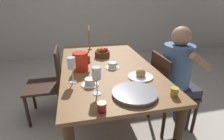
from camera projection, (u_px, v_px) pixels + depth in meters
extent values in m
plane|color=beige|center=(107.00, 123.00, 2.13)|extent=(20.00, 20.00, 0.00)
cube|color=beige|center=(84.00, 2.00, 4.08)|extent=(10.00, 0.06, 2.60)
cube|color=brown|center=(107.00, 67.00, 1.84)|extent=(0.92, 1.68, 0.03)
cylinder|color=#472D19|center=(71.00, 73.00, 2.61)|extent=(0.07, 0.07, 0.73)
cylinder|color=#472D19|center=(122.00, 69.00, 2.77)|extent=(0.07, 0.07, 0.73)
cylinder|color=#331E14|center=(176.00, 99.00, 2.25)|extent=(0.04, 0.04, 0.41)
cylinder|color=#331E14|center=(195.00, 117.00, 1.91)|extent=(0.04, 0.04, 0.41)
cylinder|color=#331E14|center=(149.00, 103.00, 2.17)|extent=(0.04, 0.04, 0.41)
cylinder|color=#331E14|center=(164.00, 122.00, 1.84)|extent=(0.04, 0.04, 0.41)
cube|color=#331E14|center=(173.00, 93.00, 1.96)|extent=(0.42, 0.42, 0.03)
cube|color=#331E14|center=(159.00, 76.00, 1.83)|extent=(0.03, 0.39, 0.44)
cylinder|color=#331E14|center=(27.00, 112.00, 2.00)|extent=(0.04, 0.04, 0.41)
cylinder|color=#331E14|center=(33.00, 96.00, 2.33)|extent=(0.04, 0.04, 0.41)
cylinder|color=#331E14|center=(61.00, 108.00, 2.07)|extent=(0.04, 0.04, 0.41)
cylinder|color=#331E14|center=(62.00, 93.00, 2.40)|extent=(0.04, 0.04, 0.41)
cube|color=#331E14|center=(44.00, 86.00, 2.11)|extent=(0.42, 0.42, 0.03)
cube|color=#331E14|center=(58.00, 67.00, 2.06)|extent=(0.03, 0.39, 0.44)
cylinder|color=#33333D|center=(179.00, 104.00, 2.12)|extent=(0.09, 0.09, 0.44)
cylinder|color=#33333D|center=(187.00, 112.00, 1.98)|extent=(0.09, 0.09, 0.44)
cube|color=#33333D|center=(180.00, 89.00, 1.93)|extent=(0.30, 0.34, 0.11)
cylinder|color=#4C6B93|center=(177.00, 67.00, 1.81)|extent=(0.30, 0.30, 0.46)
sphere|color=#A37556|center=(181.00, 36.00, 1.68)|extent=(0.19, 0.19, 0.19)
cylinder|color=#A37556|center=(201.00, 62.00, 1.59)|extent=(0.25, 0.06, 0.20)
cylinder|color=red|center=(81.00, 62.00, 1.68)|extent=(0.14, 0.14, 0.18)
cube|color=red|center=(89.00, 60.00, 1.69)|extent=(0.02, 0.02, 0.08)
cone|color=red|center=(74.00, 55.00, 1.64)|extent=(0.04, 0.04, 0.04)
cylinder|color=white|center=(97.00, 94.00, 1.30)|extent=(0.06, 0.06, 0.00)
cylinder|color=white|center=(97.00, 86.00, 1.27)|extent=(0.01, 0.01, 0.12)
cylinder|color=white|center=(96.00, 73.00, 1.23)|extent=(0.06, 0.06, 0.09)
cylinder|color=white|center=(73.00, 82.00, 1.47)|extent=(0.06, 0.06, 0.00)
cylinder|color=white|center=(73.00, 75.00, 1.45)|extent=(0.01, 0.01, 0.12)
cylinder|color=white|center=(71.00, 63.00, 1.40)|extent=(0.06, 0.06, 0.09)
cylinder|color=red|center=(72.00, 65.00, 1.41)|extent=(0.05, 0.05, 0.05)
cylinder|color=white|center=(90.00, 85.00, 1.43)|extent=(0.14, 0.14, 0.01)
cylinder|color=white|center=(90.00, 81.00, 1.42)|extent=(0.08, 0.08, 0.05)
cube|color=white|center=(96.00, 81.00, 1.42)|extent=(0.01, 0.01, 0.03)
cylinder|color=white|center=(112.00, 67.00, 1.77)|extent=(0.14, 0.14, 0.01)
cylinder|color=white|center=(112.00, 65.00, 1.76)|extent=(0.08, 0.08, 0.05)
cube|color=white|center=(117.00, 64.00, 1.77)|extent=(0.01, 0.01, 0.03)
cylinder|color=gray|center=(135.00, 94.00, 1.28)|extent=(0.33, 0.33, 0.02)
cylinder|color=gray|center=(135.00, 92.00, 1.27)|extent=(0.33, 0.33, 0.01)
cylinder|color=white|center=(140.00, 77.00, 1.56)|extent=(0.23, 0.23, 0.01)
sphere|color=tan|center=(141.00, 73.00, 1.55)|extent=(0.09, 0.09, 0.09)
cylinder|color=#A81E1E|center=(102.00, 107.00, 1.09)|extent=(0.06, 0.06, 0.06)
cylinder|color=gold|center=(102.00, 103.00, 1.08)|extent=(0.06, 0.06, 0.01)
cylinder|color=gold|center=(174.00, 92.00, 1.26)|extent=(0.06, 0.06, 0.06)
cylinder|color=gold|center=(175.00, 89.00, 1.25)|extent=(0.06, 0.06, 0.01)
cylinder|color=brown|center=(102.00, 54.00, 2.08)|extent=(0.18, 0.18, 0.07)
sphere|color=red|center=(106.00, 50.00, 2.05)|extent=(0.06, 0.06, 0.06)
sphere|color=gold|center=(101.00, 49.00, 2.09)|extent=(0.06, 0.06, 0.06)
sphere|color=gold|center=(99.00, 50.00, 2.05)|extent=(0.06, 0.06, 0.06)
sphere|color=red|center=(102.00, 51.00, 2.02)|extent=(0.06, 0.06, 0.06)
cylinder|color=olive|center=(90.00, 49.00, 2.38)|extent=(0.06, 0.06, 0.01)
cylinder|color=olive|center=(89.00, 40.00, 2.33)|extent=(0.02, 0.02, 0.24)
cylinder|color=beige|center=(89.00, 29.00, 2.27)|extent=(0.02, 0.02, 0.05)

